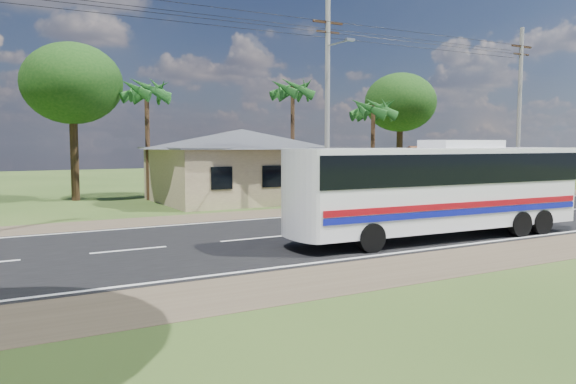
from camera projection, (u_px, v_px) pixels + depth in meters
name	position (u px, v px, depth m)	size (l,w,h in m)	color
ground	(352.00, 230.00, 22.88)	(120.00, 120.00, 0.00)	#2B4619
road	(352.00, 230.00, 22.88)	(120.00, 16.00, 0.03)	black
house	(242.00, 158.00, 34.45)	(12.40, 10.00, 5.00)	tan
waiting_shed	(440.00, 156.00, 36.34)	(5.20, 4.48, 3.35)	#392214
concrete_barrier	(461.00, 195.00, 33.52)	(7.00, 0.30, 0.90)	#9E9E99
utility_poles	(322.00, 100.00, 29.31)	(32.80, 2.22, 11.00)	#9E9E99
palm_near	(373.00, 110.00, 36.56)	(2.80, 2.80, 6.70)	#47301E
palm_mid	(293.00, 90.00, 38.65)	(2.80, 2.80, 8.20)	#47301E
palm_far	(147.00, 92.00, 34.29)	(2.80, 2.80, 7.70)	#47301E
tree_behind_house	(72.00, 84.00, 34.06)	(6.00, 6.00, 9.61)	#47301E
tree_behind_shed	(400.00, 103.00, 43.97)	(5.60, 5.60, 9.02)	#47301E
coach_bus	(441.00, 182.00, 20.74)	(11.86, 2.97, 3.65)	white
motorcycle	(338.00, 197.00, 31.85)	(0.68, 1.95, 1.03)	black
person	(556.00, 187.00, 35.42)	(0.54, 0.36, 1.49)	navy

